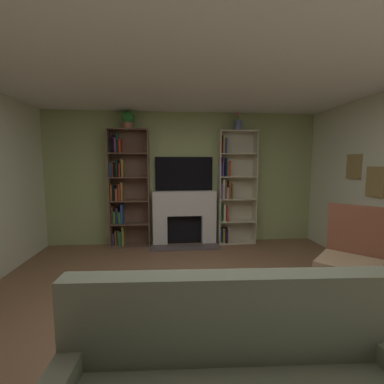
{
  "coord_description": "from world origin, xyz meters",
  "views": [
    {
      "loc": [
        -0.34,
        -2.37,
        1.57
      ],
      "look_at": [
        0.0,
        1.09,
        1.19
      ],
      "focal_mm": 24.39,
      "sensor_mm": 36.0,
      "label": 1
    }
  ],
  "objects_px": {
    "tv": "(184,174)",
    "bookshelf_left": "(125,190)",
    "potted_plant": "(128,119)",
    "bookshelf_right": "(232,190)",
    "coffee_table": "(211,311)",
    "vase_with_flowers": "(238,125)",
    "armchair": "(351,255)",
    "fireplace": "(184,216)"
  },
  "relations": [
    {
      "from": "tv",
      "to": "bookshelf_left",
      "type": "relative_size",
      "value": 0.51
    },
    {
      "from": "tv",
      "to": "potted_plant",
      "type": "height_order",
      "value": "potted_plant"
    },
    {
      "from": "tv",
      "to": "bookshelf_right",
      "type": "height_order",
      "value": "bookshelf_right"
    },
    {
      "from": "bookshelf_right",
      "to": "potted_plant",
      "type": "height_order",
      "value": "potted_plant"
    },
    {
      "from": "bookshelf_left",
      "to": "coffee_table",
      "type": "bearing_deg",
      "value": -69.41
    },
    {
      "from": "vase_with_flowers",
      "to": "bookshelf_right",
      "type": "bearing_deg",
      "value": 148.67
    },
    {
      "from": "bookshelf_left",
      "to": "armchair",
      "type": "height_order",
      "value": "bookshelf_left"
    },
    {
      "from": "potted_plant",
      "to": "fireplace",
      "type": "bearing_deg",
      "value": 1.47
    },
    {
      "from": "bookshelf_left",
      "to": "coffee_table",
      "type": "xyz_separation_m",
      "value": [
        1.13,
        -3.0,
        -0.69
      ]
    },
    {
      "from": "bookshelf_right",
      "to": "coffee_table",
      "type": "bearing_deg",
      "value": -107.17
    },
    {
      "from": "bookshelf_right",
      "to": "coffee_table",
      "type": "height_order",
      "value": "bookshelf_right"
    },
    {
      "from": "vase_with_flowers",
      "to": "armchair",
      "type": "bearing_deg",
      "value": -72.91
    },
    {
      "from": "fireplace",
      "to": "vase_with_flowers",
      "type": "distance_m",
      "value": 2.03
    },
    {
      "from": "bookshelf_left",
      "to": "potted_plant",
      "type": "bearing_deg",
      "value": -26.52
    },
    {
      "from": "fireplace",
      "to": "potted_plant",
      "type": "relative_size",
      "value": 3.99
    },
    {
      "from": "coffee_table",
      "to": "bookshelf_right",
      "type": "bearing_deg",
      "value": 72.83
    },
    {
      "from": "bookshelf_left",
      "to": "potted_plant",
      "type": "relative_size",
      "value": 6.66
    },
    {
      "from": "potted_plant",
      "to": "coffee_table",
      "type": "xyz_separation_m",
      "value": [
        1.04,
        -2.95,
        -1.99
      ]
    },
    {
      "from": "fireplace",
      "to": "tv",
      "type": "height_order",
      "value": "tv"
    },
    {
      "from": "coffee_table",
      "to": "vase_with_flowers",
      "type": "bearing_deg",
      "value": 71.0
    },
    {
      "from": "armchair",
      "to": "potted_plant",
      "type": "bearing_deg",
      "value": 140.4
    },
    {
      "from": "tv",
      "to": "bookshelf_left",
      "type": "xyz_separation_m",
      "value": [
        -1.12,
        -0.08,
        -0.3
      ]
    },
    {
      "from": "fireplace",
      "to": "armchair",
      "type": "bearing_deg",
      "value": -53.15
    },
    {
      "from": "fireplace",
      "to": "tv",
      "type": "bearing_deg",
      "value": 90.0
    },
    {
      "from": "vase_with_flowers",
      "to": "armchair",
      "type": "xyz_separation_m",
      "value": [
        0.7,
        -2.28,
        -1.76
      ]
    },
    {
      "from": "tv",
      "to": "bookshelf_right",
      "type": "distance_m",
      "value": 0.99
    },
    {
      "from": "potted_plant",
      "to": "vase_with_flowers",
      "type": "height_order",
      "value": "vase_with_flowers"
    },
    {
      "from": "bookshelf_right",
      "to": "armchair",
      "type": "xyz_separation_m",
      "value": [
        0.79,
        -2.33,
        -0.51
      ]
    },
    {
      "from": "fireplace",
      "to": "bookshelf_left",
      "type": "bearing_deg",
      "value": 179.12
    },
    {
      "from": "bookshelf_left",
      "to": "armchair",
      "type": "xyz_separation_m",
      "value": [
        2.85,
        -2.33,
        -0.53
      ]
    },
    {
      "from": "armchair",
      "to": "coffee_table",
      "type": "bearing_deg",
      "value": -158.61
    },
    {
      "from": "fireplace",
      "to": "tv",
      "type": "distance_m",
      "value": 0.82
    },
    {
      "from": "vase_with_flowers",
      "to": "armchair",
      "type": "height_order",
      "value": "vase_with_flowers"
    },
    {
      "from": "tv",
      "to": "coffee_table",
      "type": "height_order",
      "value": "tv"
    },
    {
      "from": "fireplace",
      "to": "bookshelf_right",
      "type": "height_order",
      "value": "bookshelf_right"
    },
    {
      "from": "bookshelf_left",
      "to": "coffee_table",
      "type": "distance_m",
      "value": 3.28
    },
    {
      "from": "bookshelf_left",
      "to": "bookshelf_right",
      "type": "relative_size",
      "value": 1.0
    },
    {
      "from": "fireplace",
      "to": "potted_plant",
      "type": "distance_m",
      "value": 2.08
    },
    {
      "from": "coffee_table",
      "to": "bookshelf_left",
      "type": "bearing_deg",
      "value": 110.59
    },
    {
      "from": "vase_with_flowers",
      "to": "fireplace",
      "type": "bearing_deg",
      "value": 178.52
    },
    {
      "from": "bookshelf_right",
      "to": "potted_plant",
      "type": "distance_m",
      "value": 2.36
    },
    {
      "from": "bookshelf_right",
      "to": "vase_with_flowers",
      "type": "bearing_deg",
      "value": -31.33
    }
  ]
}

